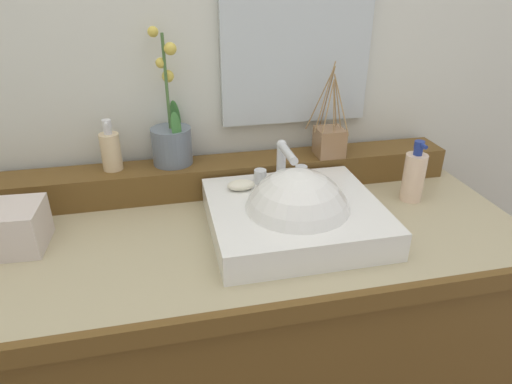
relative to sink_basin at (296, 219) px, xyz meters
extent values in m
cube|color=brown|center=(-0.15, 0.04, -0.47)|extent=(1.40, 0.56, 0.81)
cube|color=tan|center=(-0.15, 0.04, -0.05)|extent=(1.42, 0.59, 0.04)
cube|color=brown|center=(-0.15, -0.25, -0.05)|extent=(1.42, 0.02, 0.04)
cube|color=brown|center=(-0.15, 0.26, 0.01)|extent=(1.34, 0.12, 0.09)
cube|color=white|center=(0.00, 0.01, 0.00)|extent=(0.40, 0.37, 0.07)
sphere|color=white|center=(0.00, -0.01, 0.00)|extent=(0.26, 0.26, 0.26)
cylinder|color=silver|center=(0.00, 0.14, 0.09)|extent=(0.02, 0.02, 0.10)
cylinder|color=silver|center=(0.00, 0.08, 0.14)|extent=(0.02, 0.11, 0.02)
sphere|color=silver|center=(0.00, 0.14, 0.14)|extent=(0.03, 0.03, 0.03)
cylinder|color=silver|center=(-0.05, 0.14, 0.05)|extent=(0.03, 0.03, 0.04)
cylinder|color=silver|center=(0.06, 0.14, 0.05)|extent=(0.03, 0.03, 0.04)
ellipsoid|color=silver|center=(-0.11, 0.11, 0.05)|extent=(0.07, 0.04, 0.02)
cylinder|color=slate|center=(-0.27, 0.28, 0.10)|extent=(0.11, 0.11, 0.10)
cylinder|color=tan|center=(-0.27, 0.28, 0.15)|extent=(0.10, 0.10, 0.01)
cylinder|color=#476B38|center=(-0.27, 0.28, 0.27)|extent=(0.01, 0.01, 0.24)
ellipsoid|color=#387033|center=(-0.25, 0.33, 0.17)|extent=(0.04, 0.04, 0.10)
ellipsoid|color=#387033|center=(-0.25, 0.25, 0.17)|extent=(0.03, 0.03, 0.08)
sphere|color=gold|center=(-0.26, 0.30, 0.29)|extent=(0.03, 0.03, 0.03)
sphere|color=gold|center=(-0.28, 0.29, 0.32)|extent=(0.03, 0.03, 0.03)
sphere|color=gold|center=(-0.25, 0.27, 0.36)|extent=(0.03, 0.03, 0.03)
sphere|color=gold|center=(-0.29, 0.31, 0.39)|extent=(0.03, 0.03, 0.03)
cylinder|color=beige|center=(-0.43, 0.27, 0.10)|extent=(0.05, 0.05, 0.10)
cylinder|color=silver|center=(-0.43, 0.27, 0.16)|extent=(0.02, 0.02, 0.02)
cylinder|color=silver|center=(-0.43, 0.27, 0.18)|extent=(0.02, 0.02, 0.02)
cylinder|color=silver|center=(-0.43, 0.26, 0.18)|extent=(0.01, 0.03, 0.01)
cube|color=#8F6946|center=(0.17, 0.24, 0.09)|extent=(0.08, 0.08, 0.08)
cylinder|color=#9E7A4C|center=(0.19, 0.25, 0.20)|extent=(0.04, 0.00, 0.16)
cylinder|color=#9E7A4C|center=(0.18, 0.25, 0.19)|extent=(0.03, 0.02, 0.14)
cylinder|color=#9E7A4C|center=(0.17, 0.28, 0.21)|extent=(0.01, 0.07, 0.18)
cylinder|color=#9E7A4C|center=(0.14, 0.27, 0.21)|extent=(0.06, 0.04, 0.18)
cylinder|color=#9E7A4C|center=(0.15, 0.25, 0.22)|extent=(0.05, 0.01, 0.19)
cylinder|color=#9E7A4C|center=(0.15, 0.23, 0.20)|extent=(0.04, 0.04, 0.15)
cylinder|color=#9E7A4C|center=(0.17, 0.23, 0.19)|extent=(0.01, 0.03, 0.14)
cylinder|color=#9E7A4C|center=(0.19, 0.23, 0.20)|extent=(0.04, 0.04, 0.16)
cylinder|color=beige|center=(0.36, 0.09, 0.03)|extent=(0.06, 0.06, 0.13)
cylinder|color=navy|center=(0.36, 0.09, 0.11)|extent=(0.02, 0.02, 0.02)
cylinder|color=navy|center=(0.36, 0.09, 0.13)|extent=(0.03, 0.03, 0.02)
cylinder|color=navy|center=(0.36, 0.08, 0.13)|extent=(0.01, 0.03, 0.01)
cube|color=beige|center=(-0.64, 0.07, 0.02)|extent=(0.14, 0.14, 0.10)
cube|color=silver|center=(0.09, 0.33, 0.36)|extent=(0.42, 0.02, 0.46)
camera|label=1|loc=(-0.29, -0.89, 0.54)|focal=31.61mm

